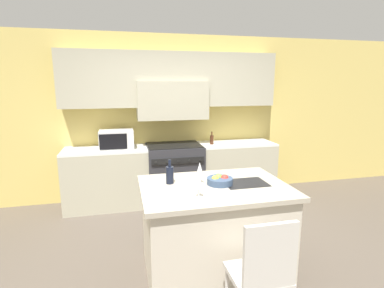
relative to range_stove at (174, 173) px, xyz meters
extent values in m
plane|color=brown|center=(0.00, -1.81, -0.48)|extent=(10.00, 10.00, 0.00)
cube|color=#DBC166|center=(0.00, 0.36, 0.87)|extent=(10.00, 0.06, 2.70)
cube|color=#B2AD93|center=(0.00, 0.16, 1.50)|extent=(3.40, 0.34, 0.85)
cube|color=#B2AD93|center=(0.00, 0.13, 1.17)|extent=(1.12, 0.40, 0.60)
cube|color=#B2AD93|center=(-1.07, 0.02, -0.03)|extent=(1.26, 0.62, 0.90)
cube|color=white|center=(-1.07, 0.02, 0.44)|extent=(1.26, 0.62, 0.03)
cube|color=#B2AD93|center=(1.07, 0.02, -0.03)|extent=(1.26, 0.62, 0.90)
cube|color=white|center=(1.07, 0.02, 0.44)|extent=(1.26, 0.62, 0.03)
cube|color=#2D2D33|center=(0.00, 0.00, -0.01)|extent=(0.88, 0.66, 0.94)
cube|color=black|center=(0.00, 0.00, 0.47)|extent=(0.84, 0.61, 0.01)
cube|color=black|center=(0.00, -0.34, 0.29)|extent=(0.81, 0.02, 0.09)
cylinder|color=black|center=(-0.34, -0.35, 0.29)|extent=(0.04, 0.02, 0.04)
cylinder|color=black|center=(-0.17, -0.35, 0.29)|extent=(0.04, 0.02, 0.04)
cylinder|color=black|center=(0.00, -0.35, 0.29)|extent=(0.04, 0.02, 0.04)
cylinder|color=black|center=(0.17, -0.35, 0.29)|extent=(0.04, 0.02, 0.04)
cylinder|color=black|center=(0.34, -0.35, 0.29)|extent=(0.04, 0.02, 0.04)
cube|color=silver|center=(-0.89, 0.02, 0.60)|extent=(0.51, 0.37, 0.28)
cube|color=black|center=(-0.94, -0.17, 0.60)|extent=(0.40, 0.01, 0.23)
cube|color=beige|center=(0.06, -1.97, -0.03)|extent=(1.35, 0.93, 0.89)
cube|color=#B2A893|center=(0.06, -1.97, 0.43)|extent=(1.44, 1.01, 0.04)
cube|color=#2D2D30|center=(0.38, -1.97, 0.45)|extent=(0.43, 0.32, 0.01)
cylinder|color=#B2B2B7|center=(0.38, -1.78, 0.46)|extent=(0.02, 0.02, 0.00)
cube|color=beige|center=(0.16, -2.76, 0.00)|extent=(0.42, 0.40, 0.04)
cube|color=beige|center=(0.16, -2.94, 0.26)|extent=(0.40, 0.04, 0.49)
cylinder|color=beige|center=(0.34, -2.59, -0.25)|extent=(0.04, 0.04, 0.45)
cylinder|color=black|center=(-0.36, -1.81, 0.54)|extent=(0.08, 0.08, 0.17)
cylinder|color=black|center=(-0.36, -1.81, 0.67)|extent=(0.03, 0.03, 0.07)
cylinder|color=white|center=(-0.17, -2.24, 0.46)|extent=(0.06, 0.06, 0.01)
cylinder|color=white|center=(-0.17, -2.24, 0.51)|extent=(0.01, 0.01, 0.09)
cone|color=white|center=(-0.17, -2.24, 0.61)|extent=(0.07, 0.07, 0.12)
cylinder|color=white|center=(-0.07, -1.87, 0.46)|extent=(0.06, 0.06, 0.01)
cylinder|color=white|center=(-0.07, -1.87, 0.51)|extent=(0.01, 0.01, 0.09)
cone|color=white|center=(-0.07, -1.87, 0.61)|extent=(0.07, 0.07, 0.12)
cylinder|color=#384C6B|center=(0.12, -1.94, 0.49)|extent=(0.26, 0.26, 0.06)
sphere|color=gold|center=(0.07, -1.94, 0.51)|extent=(0.07, 0.07, 0.07)
sphere|color=red|center=(0.17, -1.94, 0.51)|extent=(0.08, 0.08, 0.08)
sphere|color=#66A83D|center=(0.12, -1.90, 0.51)|extent=(0.08, 0.08, 0.08)
cylinder|color=#422314|center=(0.63, -0.01, 0.53)|extent=(0.06, 0.06, 0.15)
cylinder|color=#422314|center=(0.63, -0.01, 0.63)|extent=(0.02, 0.02, 0.06)
camera|label=1|loc=(-0.80, -4.64, 1.44)|focal=28.00mm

